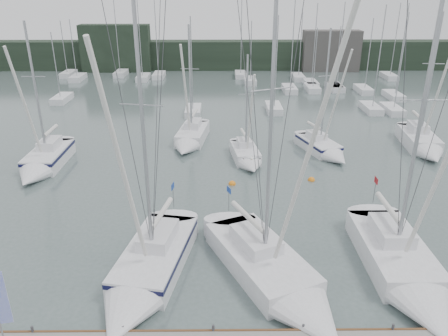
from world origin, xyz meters
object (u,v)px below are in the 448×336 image
Objects in this scene: sailboat_near_center at (283,285)px; sailboat_mid_b at (190,140)px; sailboat_mid_c at (247,158)px; sailboat_mid_e at (423,145)px; sailboat_mid_d at (325,149)px; sailboat_mid_a at (43,163)px; sailboat_near_left at (144,277)px; buoy_b at (311,180)px; sailboat_near_right at (407,276)px; buoy_a at (232,184)px.

sailboat_mid_b is (-6.13, 22.22, -0.01)m from sailboat_near_center.
sailboat_mid_e reaches higher than sailboat_mid_c.
sailboat_mid_a is at bearing 169.04° from sailboat_mid_d.
sailboat_mid_b is (0.97, 21.61, -0.06)m from sailboat_near_left.
buoy_b is at bearing -44.11° from sailboat_mid_c.
sailboat_near_left is at bearing -179.97° from sailboat_near_right.
buoy_b is (4.94, -3.64, -0.51)m from sailboat_mid_c.
sailboat_mid_a reaches higher than sailboat_mid_d.
sailboat_mid_a is 1.07× the size of sailboat_mid_b.
sailboat_mid_a reaches higher than buoy_a.
sailboat_near_left is at bearing -144.43° from sailboat_mid_d.
sailboat_mid_b reaches higher than sailboat_mid_c.
sailboat_near_left is 17.42m from buoy_b.
sailboat_mid_e reaches higher than sailboat_mid_b.
sailboat_near_left reaches higher than sailboat_mid_e.
sailboat_mid_d is at bearing 7.93° from sailboat_mid_a.
sailboat_mid_e is (16.68, 2.85, 0.12)m from sailboat_mid_c.
sailboat_mid_c reaches higher than buoy_a.
sailboat_mid_c is at bearing 80.00° from sailboat_near_left.
sailboat_mid_b reaches higher than buoy_b.
sailboat_mid_d is (24.61, 3.33, -0.11)m from sailboat_mid_a.
sailboat_near_center is 13.39m from buoy_a.
buoy_a is (15.90, -2.94, -0.65)m from sailboat_mid_a.
sailboat_mid_c is (17.35, 1.38, -0.14)m from sailboat_mid_a.
sailboat_mid_c is at bearing -33.75° from sailboat_mid_b.
sailboat_near_center is 1.44× the size of sailboat_mid_b.
sailboat_mid_b is at bearing 113.41° from buoy_a.
sailboat_near_left reaches higher than sailboat_mid_a.
sailboat_mid_d reaches higher than buoy_b.
sailboat_mid_a is (-11.02, 15.53, 0.02)m from sailboat_near_left.
sailboat_mid_c reaches higher than buoy_b.
sailboat_near_left is 27.43× the size of buoy_a.
buoy_a is (3.91, -9.03, -0.57)m from sailboat_mid_b.
buoy_a is at bearing -10.27° from sailboat_mid_a.
sailboat_mid_a is 17.41m from sailboat_mid_c.
sailboat_mid_c is 17.16× the size of buoy_a.
sailboat_near_left is 21.64m from sailboat_mid_b.
sailboat_mid_c is 7.51m from sailboat_mid_d.
sailboat_near_center reaches higher than sailboat_mid_b.
sailboat_near_center is 17.53m from sailboat_mid_c.
sailboat_near_right reaches higher than sailboat_mid_a.
sailboat_mid_e is at bearing 2.70° from sailboat_mid_b.
sailboat_mid_c is (6.33, 16.91, -0.13)m from sailboat_near_left.
sailboat_mid_c is at bearing 176.38° from sailboat_mid_d.
sailboat_near_center is at bearing -95.23° from sailboat_mid_c.
sailboat_near_right is 18.89m from sailboat_mid_d.
sailboat_mid_e is at bearing 27.58° from sailboat_near_center.
sailboat_near_center is 30.44× the size of buoy_b.
sailboat_mid_d is (6.48, 19.46, -0.04)m from sailboat_near_center.
sailboat_near_right is at bearing -19.39° from sailboat_near_center.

